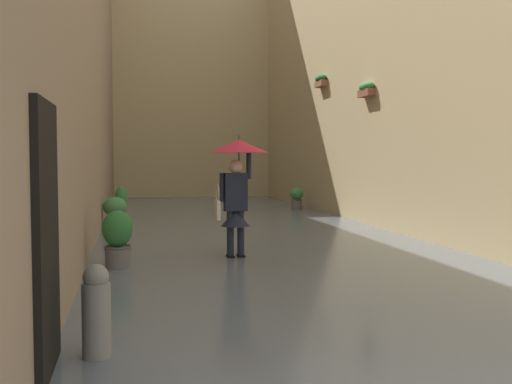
{
  "coord_description": "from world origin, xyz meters",
  "views": [
    {
      "loc": [
        2.57,
        2.07,
        1.77
      ],
      "look_at": [
        0.34,
        -8.91,
        1.12
      ],
      "focal_mm": 43.29,
      "sensor_mm": 36.0,
      "label": 1
    }
  ],
  "objects": [
    {
      "name": "building_facade_far",
      "position": [
        0.0,
        -24.72,
        6.08
      ],
      "size": [
        10.1,
        1.8,
        12.16
      ],
      "primitive_type": "cube",
      "color": "tan",
      "rests_on": "ground_plane"
    },
    {
      "name": "building_facade_left",
      "position": [
        -4.15,
        -11.91,
        4.8
      ],
      "size": [
        2.04,
        27.82,
        9.61
      ],
      "color": "tan",
      "rests_on": "ground_plane"
    },
    {
      "name": "flood_water",
      "position": [
        0.0,
        -11.91,
        0.03
      ],
      "size": [
        7.3,
        29.82,
        0.07
      ],
      "primitive_type": "cube",
      "color": "slate",
      "rests_on": "ground_plane"
    },
    {
      "name": "potted_plant_far_right",
      "position": [
        2.84,
        -15.93,
        0.49
      ],
      "size": [
        0.36,
        0.36,
        0.91
      ],
      "color": "brown",
      "rests_on": "ground_plane"
    },
    {
      "name": "potted_plant_near_right",
      "position": [
        2.78,
        -7.55,
        0.51
      ],
      "size": [
        0.47,
        0.47,
        0.95
      ],
      "color": "#66605B",
      "rests_on": "ground_plane"
    },
    {
      "name": "potted_plant_far_left",
      "position": [
        -2.71,
        -17.21,
        0.43
      ],
      "size": [
        0.45,
        0.45,
        0.77
      ],
      "color": "#66605B",
      "rests_on": "ground_plane"
    },
    {
      "name": "ground_plane",
      "position": [
        0.0,
        -11.91,
        0.0
      ],
      "size": [
        60.0,
        60.0,
        0.0
      ],
      "primitive_type": "plane",
      "color": "slate"
    },
    {
      "name": "potted_plant_mid_right",
      "position": [
        2.95,
        -13.02,
        0.48
      ],
      "size": [
        0.57,
        0.57,
        0.8
      ],
      "color": "brown",
      "rests_on": "ground_plane"
    },
    {
      "name": "person_wading",
      "position": [
        0.81,
        -8.17,
        1.48
      ],
      "size": [
        0.99,
        0.99,
        2.12
      ],
      "color": "black",
      "rests_on": "ground_plane"
    },
    {
      "name": "mooring_bollard",
      "position": [
        2.87,
        -3.25,
        0.43
      ],
      "size": [
        0.24,
        0.24,
        0.86
      ],
      "color": "gray",
      "rests_on": "ground_plane"
    }
  ]
}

